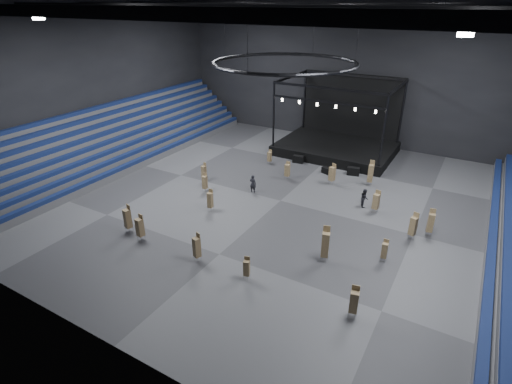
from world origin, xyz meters
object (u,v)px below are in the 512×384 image
Objects in this scene: chair_stack_7 at (204,172)px; chair_stack_8 at (128,218)px; chair_stack_9 at (385,250)px; man_center at (253,184)px; chair_stack_4 at (325,244)px; chair_stack_15 at (270,156)px; chair_stack_5 at (287,170)px; chair_stack_10 at (376,201)px; flight_case_mid at (326,171)px; chair_stack_3 at (140,227)px; chair_stack_12 at (431,222)px; chair_stack_1 at (205,182)px; stage at (338,141)px; chair_stack_13 at (210,200)px; chair_stack_0 at (371,173)px; crew_member at (364,198)px; chair_stack_6 at (197,247)px; flight_case_right at (353,171)px; chair_stack_11 at (354,301)px; flight_case_left at (298,159)px; chair_stack_2 at (413,226)px; chair_stack_14 at (247,268)px; chair_stack_16 at (332,173)px.

chair_stack_8 is at bearing -71.37° from chair_stack_7.
chair_stack_9 is 1.00× the size of man_center.
chair_stack_4 is at bearing 30.87° from chair_stack_8.
chair_stack_15 is 0.94× the size of man_center.
chair_stack_5 is at bearing 49.54° from chair_stack_7.
man_center is (-10.67, 7.57, -0.58)m from chair_stack_4.
chair_stack_7 is at bearing -163.50° from chair_stack_10.
chair_stack_15 is (-6.96, -0.63, 0.59)m from flight_case_mid.
chair_stack_12 is (20.28, 12.51, 0.03)m from chair_stack_3.
flight_case_mid is 13.99m from chair_stack_1.
stage reaches higher than flight_case_mid.
man_center is at bearing -101.84° from stage.
stage is at bearing 73.90° from chair_stack_13.
chair_stack_0 reaches higher than crew_member.
chair_stack_5 is 0.86× the size of chair_stack_6.
man_center is at bearing -161.88° from chair_stack_10.
flight_case_right is at bearing 2.36° from crew_member.
chair_stack_8 is at bearing -132.84° from chair_stack_0.
flight_case_mid is 0.44× the size of chair_stack_6.
flight_case_right is 22.69m from chair_stack_11.
flight_case_left is at bearing 161.65° from chair_stack_0.
chair_stack_9 is 15.94m from chair_stack_13.
chair_stack_0 is 1.23× the size of chair_stack_11.
chair_stack_4 is 1.69× the size of chair_stack_15.
man_center reaches higher than flight_case_right.
chair_stack_5 is (-14.14, 5.70, -0.15)m from chair_stack_2.
chair_stack_15 is (-12.88, 15.25, -0.57)m from chair_stack_4.
flight_case_left is at bearing 90.61° from chair_stack_8.
chair_stack_1 is 12.03m from chair_stack_6.
chair_stack_14 is at bearing 169.58° from chair_stack_11.
flight_case_right is at bearing 143.99° from chair_stack_2.
chair_stack_7 is 0.99× the size of chair_stack_13.
chair_stack_12 is 1.31× the size of man_center.
man_center is at bearing -119.80° from flight_case_mid.
chair_stack_4 is (14.97, -5.24, 0.44)m from chair_stack_1.
flight_case_right is 22.35m from chair_stack_6.
chair_stack_11 is 18.83m from man_center.
chair_stack_4 reaches higher than chair_stack_7.
flight_case_mid is 14.48m from chair_stack_2.
chair_stack_13 is at bearing -142.23° from chair_stack_10.
chair_stack_8 reaches higher than chair_stack_5.
chair_stack_9 is at bearing -62.22° from stage.
chair_stack_3 is 17.72m from chair_stack_11.
chair_stack_14 is (-7.82, -6.96, -0.03)m from chair_stack_9.
chair_stack_6 is (-2.37, -20.63, 0.89)m from flight_case_mid.
chair_stack_2 is at bearing -22.13° from chair_stack_15.
chair_stack_3 is 1.14× the size of chair_stack_5.
chair_stack_6 is at bearing 162.40° from chair_stack_14.
chair_stack_16 is (10.58, 8.20, 0.16)m from chair_stack_1.
chair_stack_15 is at bearing 122.39° from chair_stack_6.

